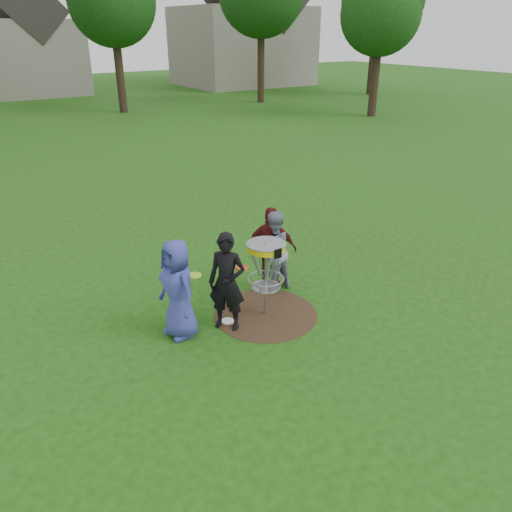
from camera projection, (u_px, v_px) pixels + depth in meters
ground at (266, 314)px, 8.70m from camera, size 100.00×100.00×0.00m
dirt_patch at (266, 314)px, 8.69m from camera, size 1.80×1.80×0.01m
player_blue at (178, 289)px, 7.79m from camera, size 0.61×0.86×1.65m
player_black at (227, 282)px, 7.98m from camera, size 0.70×0.72×1.67m
player_grey at (272, 251)px, 9.21m from camera, size 0.78×0.61×1.57m
player_maroon at (271, 249)px, 9.27m from camera, size 0.97×0.91×1.60m
disc_on_grass at (228, 321)px, 8.46m from camera, size 0.22×0.22×0.02m
disc_golf_basket at (266, 261)px, 8.27m from camera, size 0.66×0.67×1.38m
held_discs at (246, 259)px, 8.42m from camera, size 1.92×0.76×0.08m
house_row at (48, 33)px, 34.27m from camera, size 44.50×10.65×11.62m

